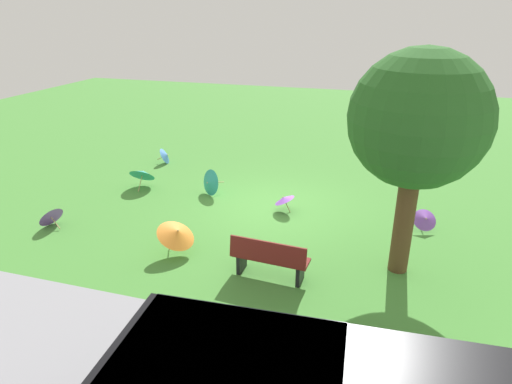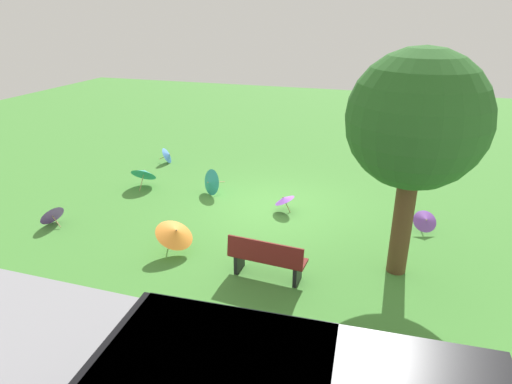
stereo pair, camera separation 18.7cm
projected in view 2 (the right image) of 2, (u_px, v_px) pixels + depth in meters
The scene contains 10 objects.
ground at pixel (273, 208), 12.36m from camera, with size 40.00×40.00×0.00m, color #478C38.
park_bench at pixel (267, 258), 8.97m from camera, with size 1.63×0.59×0.90m.
shade_tree at pixel (417, 122), 8.17m from camera, with size 2.64×2.64×4.58m.
parasol_blue_0 at pixel (168, 155), 15.84m from camera, with size 0.58×0.65×0.58m.
parasol_purple_0 at pixel (426, 221), 10.89m from camera, with size 0.70×0.64×0.57m.
parasol_orange_0 at pixel (175, 233), 9.84m from camera, with size 1.07×1.09×0.83m.
parasol_teal_0 at pixel (210, 182), 13.07m from camera, with size 0.80×0.78×0.79m.
parasol_purple_1 at pixel (284, 199), 11.97m from camera, with size 0.57×0.58×0.55m.
parasol_teal_1 at pixel (144, 173), 13.66m from camera, with size 0.83×0.78×0.77m.
parasol_purple_2 at pixel (51, 214), 11.27m from camera, with size 0.68×0.75×0.59m.
Camera 2 is at (-2.95, 10.86, 5.17)m, focal length 30.99 mm.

